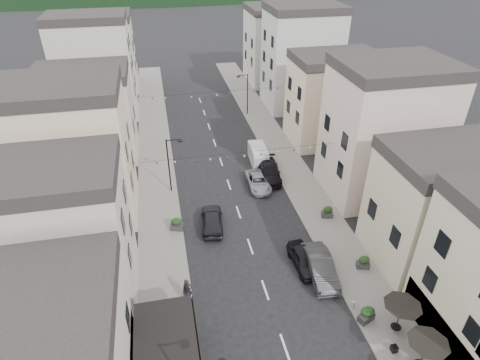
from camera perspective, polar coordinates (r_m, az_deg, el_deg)
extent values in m
cube|color=slate|center=(47.54, -11.86, 2.26)|extent=(4.00, 76.00, 0.12)
cube|color=slate|center=(49.48, 5.72, 4.10)|extent=(4.00, 76.00, 0.12)
cube|color=black|center=(24.86, -10.52, -22.88)|extent=(3.60, 7.50, 0.15)
cube|color=black|center=(25.24, -5.98, -23.06)|extent=(0.34, 7.50, 0.99)
cylinder|color=black|center=(28.23, -6.96, -18.56)|extent=(0.10, 0.10, 3.20)
cube|color=#B1ADA2|center=(30.89, -24.91, -7.80)|extent=(10.00, 7.00, 10.00)
cube|color=#262323|center=(27.96, -27.46, 0.91)|extent=(10.20, 7.14, 1.00)
cube|color=beige|center=(38.55, -22.86, 2.83)|extent=(10.00, 8.00, 12.00)
cube|color=#262323|center=(36.07, -25.06, 11.82)|extent=(10.20, 8.16, 1.00)
cube|color=#C3AB9E|center=(49.76, -20.74, 8.27)|extent=(10.00, 8.00, 9.50)
cube|color=#262323|center=(48.03, -21.96, 13.96)|extent=(10.20, 8.16, 1.00)
cube|color=#B2B2AD|center=(60.39, -19.90, 14.32)|extent=(10.00, 7.00, 13.00)
cube|color=#262323|center=(58.81, -21.23, 20.76)|extent=(10.20, 7.14, 1.00)
cube|color=#BAB493|center=(72.13, -18.89, 16.43)|extent=(10.00, 9.00, 11.00)
cube|color=#262323|center=(70.87, -19.79, 21.05)|extent=(10.20, 9.18, 1.00)
cube|color=#BAB493|center=(35.31, 26.83, -3.98)|extent=(10.00, 7.00, 9.00)
cube|color=#262323|center=(32.90, 28.94, 3.08)|extent=(10.20, 7.14, 1.00)
cube|color=#C3AB9E|center=(41.36, 19.65, 5.94)|extent=(10.00, 8.00, 12.50)
cube|color=#262323|center=(39.04, 21.50, 14.80)|extent=(10.20, 8.16, 1.00)
cube|color=beige|center=(51.50, 12.96, 10.67)|extent=(10.00, 7.00, 10.00)
cube|color=#262323|center=(49.80, 13.76, 16.54)|extent=(10.20, 7.14, 1.00)
cube|color=#B2B2AD|center=(61.45, 8.66, 16.37)|extent=(10.00, 8.00, 13.50)
cube|color=#262323|center=(59.88, 9.26, 23.03)|extent=(10.20, 8.16, 1.00)
cube|color=#B1ADA2|center=(72.68, 5.31, 18.26)|extent=(10.00, 9.00, 11.50)
cube|color=#262323|center=(71.42, 5.59, 23.13)|extent=(10.20, 9.18, 1.00)
cylinder|color=black|center=(28.89, 24.56, -21.87)|extent=(0.06, 0.06, 2.30)
cone|color=black|center=(28.06, 25.10, -20.52)|extent=(2.50, 2.50, 0.55)
cylinder|color=black|center=(30.18, 21.59, -17.93)|extent=(0.06, 0.06, 2.30)
cone|color=black|center=(29.38, 22.03, -16.54)|extent=(2.50, 2.50, 0.55)
cylinder|color=black|center=(30.76, 21.29, -18.87)|extent=(0.70, 0.70, 0.04)
cylinder|color=black|center=(40.86, -10.09, 1.90)|extent=(0.14, 0.14, 6.00)
cylinder|color=black|center=(39.49, -9.47, 5.64)|extent=(1.40, 0.10, 0.10)
cylinder|color=black|center=(39.58, -8.51, 5.55)|extent=(0.56, 0.56, 0.08)
cylinder|color=black|center=(58.47, 1.07, 12.01)|extent=(0.14, 0.14, 6.00)
cylinder|color=black|center=(57.38, 0.39, 14.68)|extent=(1.40, 0.10, 0.10)
cylinder|color=black|center=(57.30, -0.26, 14.49)|extent=(0.56, 0.56, 0.08)
cylinder|color=gray|center=(27.69, -5.96, -24.05)|extent=(0.26, 0.26, 0.60)
cylinder|color=gray|center=(29.46, -6.70, -19.24)|extent=(0.26, 0.26, 0.60)
cylinder|color=gray|center=(31.23, 15.74, -16.69)|extent=(0.26, 0.26, 0.60)
cylinder|color=black|center=(36.44, -0.56, 3.87)|extent=(19.00, 0.02, 0.02)
cone|color=beige|center=(36.07, -14.26, 2.13)|extent=(0.28, 0.28, 0.24)
cone|color=navy|center=(36.04, -11.74, 2.29)|extent=(0.28, 0.28, 0.24)
cone|color=beige|center=(36.08, -9.22, 2.46)|extent=(0.28, 0.28, 0.24)
cone|color=navy|center=(36.17, -6.72, 2.65)|extent=(0.28, 0.28, 0.24)
cone|color=beige|center=(36.33, -4.23, 2.85)|extent=(0.28, 0.28, 0.24)
cone|color=navy|center=(36.55, -1.77, 3.08)|extent=(0.28, 0.28, 0.24)
cone|color=beige|center=(36.82, 0.65, 3.33)|extent=(0.28, 0.28, 0.24)
cone|color=navy|center=(37.14, 3.04, 3.60)|extent=(0.28, 0.28, 0.24)
cone|color=beige|center=(37.52, 5.39, 3.90)|extent=(0.28, 0.28, 0.24)
cone|color=navy|center=(37.95, 7.69, 4.20)|extent=(0.28, 0.28, 0.24)
cone|color=beige|center=(38.44, 9.94, 4.51)|extent=(0.28, 0.28, 0.24)
cone|color=navy|center=(38.98, 12.14, 4.82)|extent=(0.28, 0.28, 0.24)
cylinder|color=black|center=(50.87, -4.23, 12.34)|extent=(19.00, 0.02, 0.02)
cone|color=beige|center=(50.60, -14.20, 11.10)|extent=(0.28, 0.28, 0.24)
cone|color=navy|center=(50.58, -12.37, 11.23)|extent=(0.28, 0.28, 0.24)
cone|color=beige|center=(50.61, -10.55, 11.35)|extent=(0.28, 0.28, 0.24)
cone|color=navy|center=(50.68, -8.73, 11.47)|extent=(0.28, 0.28, 0.24)
cone|color=beige|center=(50.79, -6.91, 11.60)|extent=(0.28, 0.28, 0.24)
cone|color=navy|center=(50.95, -5.10, 11.75)|extent=(0.28, 0.28, 0.24)
cone|color=beige|center=(51.14, -3.31, 11.90)|extent=(0.28, 0.28, 0.24)
cone|color=navy|center=(51.37, -1.53, 12.07)|extent=(0.28, 0.28, 0.24)
cone|color=beige|center=(51.65, 0.24, 12.25)|extent=(0.28, 0.28, 0.24)
cone|color=navy|center=(51.96, 1.99, 12.43)|extent=(0.28, 0.28, 0.24)
cone|color=beige|center=(52.32, 3.72, 12.62)|extent=(0.28, 0.28, 0.24)
cone|color=navy|center=(52.72, 5.42, 12.80)|extent=(0.28, 0.28, 0.24)
imported|color=black|center=(33.28, 9.10, -11.08)|extent=(1.96, 4.38, 1.46)
imported|color=#343336|center=(32.71, 11.33, -12.01)|extent=(2.20, 5.34, 1.72)
imported|color=gray|center=(42.21, 2.57, -0.24)|extent=(2.22, 4.71, 1.30)
imported|color=black|center=(43.74, 4.23, 1.19)|extent=(2.95, 5.71, 1.58)
imported|color=black|center=(36.73, -3.99, -5.67)|extent=(2.42, 4.92, 1.61)
cube|color=silver|center=(46.58, 2.58, 3.52)|extent=(2.04, 4.52, 1.84)
cube|color=silver|center=(45.64, 2.74, 4.25)|extent=(1.90, 3.05, 0.46)
cylinder|color=black|center=(45.34, 2.02, 1.80)|extent=(0.27, 0.66, 0.64)
cylinder|color=black|center=(45.59, 3.84, 1.93)|extent=(0.27, 0.66, 0.64)
cylinder|color=black|center=(48.18, 1.35, 3.79)|extent=(0.27, 0.66, 0.64)
cylinder|color=black|center=(48.41, 3.08, 3.90)|extent=(0.27, 0.66, 0.64)
imported|color=black|center=(30.39, -7.49, -15.28)|extent=(0.73, 0.51, 1.92)
imported|color=#28212D|center=(30.44, -7.51, -15.66)|extent=(0.95, 0.87, 1.58)
cube|color=#323235|center=(28.72, -8.42, -21.54)|extent=(1.06, 0.74, 0.48)
ellipsoid|color=black|center=(28.30, -8.51, -20.91)|extent=(0.84, 0.54, 0.61)
cube|color=#323134|center=(36.92, -8.95, -6.61)|extent=(1.26, 0.93, 0.56)
ellipsoid|color=black|center=(36.54, -9.03, -5.86)|extent=(0.99, 0.63, 0.72)
cube|color=#2A2A2C|center=(30.75, 17.50, -18.14)|extent=(1.30, 1.01, 0.57)
ellipsoid|color=black|center=(30.28, 17.70, -17.37)|extent=(1.01, 0.64, 0.73)
cube|color=#313134|center=(34.38, 17.08, -11.48)|extent=(1.15, 0.82, 0.52)
ellipsoid|color=black|center=(34.00, 17.23, -10.78)|extent=(0.91, 0.58, 0.66)
cube|color=#313134|center=(38.84, 12.28, -4.82)|extent=(1.17, 0.83, 0.53)
ellipsoid|color=black|center=(38.50, 12.38, -4.13)|extent=(0.93, 0.59, 0.68)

